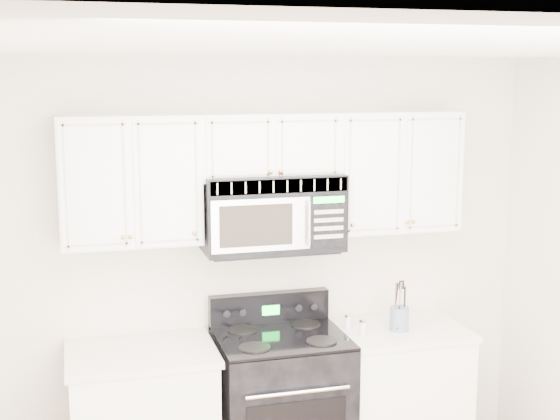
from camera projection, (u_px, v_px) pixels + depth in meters
name	position (u px, v px, depth m)	size (l,w,h in m)	color
room	(361.00, 361.00, 3.29)	(3.51, 3.51, 2.61)	olive
base_cabinet_right	(394.00, 400.00, 5.02)	(0.86, 0.65, 0.92)	white
range	(281.00, 405.00, 4.80)	(0.78, 0.71, 1.12)	black
upper_cabinets	(268.00, 169.00, 4.69)	(2.44, 0.37, 0.75)	white
microwave	(271.00, 212.00, 4.69)	(0.84, 0.47, 0.46)	black
utensil_crock	(399.00, 317.00, 4.85)	(0.12, 0.12, 0.32)	slate
shaker_salt	(363.00, 327.00, 4.76)	(0.04, 0.04, 0.10)	silver
shaker_pepper	(348.00, 322.00, 4.87)	(0.04, 0.04, 0.10)	silver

